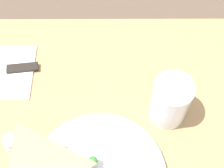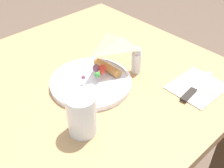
# 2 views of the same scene
# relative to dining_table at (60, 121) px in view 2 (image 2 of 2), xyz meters

# --- Properties ---
(dining_table) EXTENTS (1.05, 0.80, 0.73)m
(dining_table) POSITION_rel_dining_table_xyz_m (0.00, 0.00, 0.00)
(dining_table) COLOR #A87F51
(dining_table) RESTS_ON ground_plane
(plate_pizza) EXTENTS (0.24, 0.24, 0.05)m
(plate_pizza) POSITION_rel_dining_table_xyz_m (0.10, -0.04, 0.12)
(plate_pizza) COLOR white
(plate_pizza) RESTS_ON dining_table
(milk_glass) EXTENTS (0.07, 0.07, 0.11)m
(milk_glass) POSITION_rel_dining_table_xyz_m (-0.03, -0.16, 0.16)
(milk_glass) COLOR white
(milk_glass) RESTS_ON dining_table
(napkin_folded) EXTENTS (0.15, 0.13, 0.00)m
(napkin_folded) POSITION_rel_dining_table_xyz_m (0.32, -0.26, 0.11)
(napkin_folded) COLOR white
(napkin_folded) RESTS_ON dining_table
(butter_knife) EXTENTS (0.18, 0.04, 0.01)m
(butter_knife) POSITION_rel_dining_table_xyz_m (0.31, -0.26, 0.12)
(butter_knife) COLOR black
(butter_knife) RESTS_ON napkin_folded
(salt_shaker) EXTENTS (0.03, 0.03, 0.09)m
(salt_shaker) POSITION_rel_dining_table_xyz_m (0.25, -0.08, 0.16)
(salt_shaker) COLOR silver
(salt_shaker) RESTS_ON dining_table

